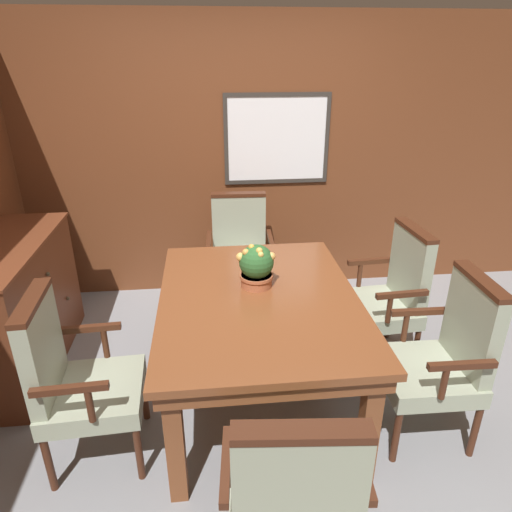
% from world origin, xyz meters
% --- Properties ---
extents(ground_plane, '(14.00, 14.00, 0.00)m').
position_xyz_m(ground_plane, '(0.00, 0.00, 0.00)').
color(ground_plane, gray).
extents(wall_back, '(7.20, 0.08, 2.45)m').
position_xyz_m(wall_back, '(0.00, 1.78, 1.23)').
color(wall_back, brown).
rests_on(wall_back, ground_plane).
extents(dining_table, '(1.20, 1.60, 0.77)m').
position_xyz_m(dining_table, '(-0.00, 0.12, 0.68)').
color(dining_table, brown).
rests_on(dining_table, ground_plane).
extents(chair_left_near, '(0.54, 0.58, 1.03)m').
position_xyz_m(chair_left_near, '(-1.03, -0.24, 0.54)').
color(chair_left_near, '#472314').
rests_on(chair_left_near, ground_plane).
extents(chair_head_far, '(0.57, 0.54, 1.03)m').
position_xyz_m(chair_head_far, '(-0.03, 1.33, 0.54)').
color(chair_head_far, '#472314').
rests_on(chair_head_far, ground_plane).
extents(chair_right_near, '(0.53, 0.57, 1.03)m').
position_xyz_m(chair_right_near, '(1.02, -0.27, 0.54)').
color(chair_right_near, '#472314').
rests_on(chair_right_near, ground_plane).
extents(chair_right_far, '(0.55, 0.58, 1.03)m').
position_xyz_m(chair_right_far, '(0.99, 0.48, 0.54)').
color(chair_right_far, '#472314').
rests_on(chair_right_far, ground_plane).
extents(chair_head_near, '(0.59, 0.56, 1.03)m').
position_xyz_m(chair_head_near, '(-0.00, -1.08, 0.54)').
color(chair_head_near, '#472314').
rests_on(chair_head_near, ground_plane).
extents(potted_plant, '(0.24, 0.22, 0.28)m').
position_xyz_m(potted_plant, '(-0.00, 0.25, 0.91)').
color(potted_plant, '#B2603D').
rests_on(potted_plant, dining_table).
extents(sideboard_cabinet, '(0.51, 1.32, 0.95)m').
position_xyz_m(sideboard_cabinet, '(-1.65, 0.66, 0.48)').
color(sideboard_cabinet, brown).
rests_on(sideboard_cabinet, ground_plane).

